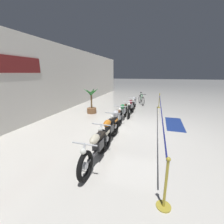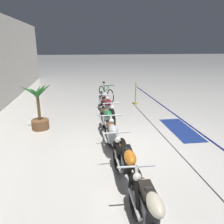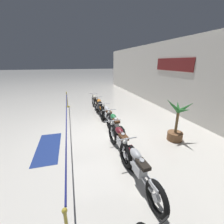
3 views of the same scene
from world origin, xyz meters
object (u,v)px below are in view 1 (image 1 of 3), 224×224
object	(u,v)px
motorcycle_cream_0	(97,147)
stanchion_far_left	(162,122)
motorcycle_silver_5	(134,103)
motorcycle_silver_2	(116,119)
potted_palm_left_of_row	(92,103)
motorcycle_orange_1	(109,131)
stanchion_mid_left	(159,103)
motorcycle_maroon_4	(131,107)
bicycle	(141,100)
floor_banner	(174,124)
motorcycle_green_3	(123,112)

from	to	relation	value
motorcycle_cream_0	stanchion_far_left	bearing A→B (deg)	-41.33
motorcycle_silver_5	stanchion_far_left	distance (m)	4.93
motorcycle_cream_0	motorcycle_silver_2	xyz separation A→B (m)	(2.70, 0.16, 0.00)
motorcycle_cream_0	potted_palm_left_of_row	world-z (taller)	potted_palm_left_of_row
motorcycle_orange_1	stanchion_mid_left	bearing A→B (deg)	-15.52
stanchion_mid_left	motorcycle_silver_2	bearing A→B (deg)	159.20
motorcycle_maroon_4	stanchion_far_left	bearing A→B (deg)	-152.90
bicycle	stanchion_far_left	bearing A→B (deg)	-168.40
motorcycle_silver_2	stanchion_mid_left	size ratio (longest dim) A/B	2.02
motorcycle_cream_0	motorcycle_silver_2	distance (m)	2.70
motorcycle_orange_1	floor_banner	distance (m)	3.86
motorcycle_silver_2	motorcycle_green_3	distance (m)	1.25
potted_palm_left_of_row	stanchion_mid_left	distance (m)	4.94
bicycle	potted_palm_left_of_row	bearing A→B (deg)	143.38
motorcycle_orange_1	motorcycle_silver_2	bearing A→B (deg)	4.07
motorcycle_green_3	motorcycle_orange_1	bearing A→B (deg)	-178.34
motorcycle_orange_1	motorcycle_maroon_4	distance (m)	4.04
stanchion_far_left	floor_banner	distance (m)	2.38
motorcycle_silver_5	floor_banner	world-z (taller)	motorcycle_silver_5
motorcycle_cream_0	floor_banner	size ratio (longest dim) A/B	1.03
bicycle	stanchion_far_left	xyz separation A→B (m)	(-6.60, -1.35, 0.35)
motorcycle_silver_2	motorcycle_maroon_4	distance (m)	2.58
motorcycle_cream_0	stanchion_far_left	distance (m)	2.65
motorcycle_green_3	bicycle	world-z (taller)	motorcycle_green_3
motorcycle_silver_5	potted_palm_left_of_row	size ratio (longest dim) A/B	1.35
motorcycle_green_3	floor_banner	bearing A→B (deg)	-85.86
motorcycle_green_3	floor_banner	size ratio (longest dim) A/B	1.05
motorcycle_orange_1	potted_palm_left_of_row	distance (m)	4.33
motorcycle_cream_0	floor_banner	bearing A→B (deg)	-30.71
motorcycle_green_3	potted_palm_left_of_row	size ratio (longest dim) A/B	1.36
potted_palm_left_of_row	motorcycle_cream_0	bearing A→B (deg)	-154.58
floor_banner	bicycle	bearing A→B (deg)	25.84
motorcycle_maroon_4	floor_banner	xyz separation A→B (m)	(-1.14, -2.40, -0.48)
bicycle	motorcycle_maroon_4	bearing A→B (deg)	174.24
potted_palm_left_of_row	floor_banner	size ratio (longest dim) A/B	0.78
motorcycle_orange_1	motorcycle_maroon_4	xyz separation A→B (m)	(4.04, -0.11, 0.01)
motorcycle_orange_1	motorcycle_maroon_4	world-z (taller)	motorcycle_maroon_4
motorcycle_silver_5	motorcycle_maroon_4	bearing A→B (deg)	179.17
motorcycle_silver_2	floor_banner	distance (m)	3.01
stanchion_far_left	motorcycle_silver_2	bearing A→B (deg)	69.22
motorcycle_cream_0	motorcycle_orange_1	bearing A→B (deg)	2.52
motorcycle_orange_1	motorcycle_maroon_4	size ratio (longest dim) A/B	0.93
motorcycle_silver_2	motorcycle_maroon_4	size ratio (longest dim) A/B	0.89
motorcycle_cream_0	motorcycle_maroon_4	distance (m)	5.27
stanchion_far_left	motorcycle_cream_0	bearing A→B (deg)	138.67
motorcycle_cream_0	potted_palm_left_of_row	distance (m)	5.44
bicycle	stanchion_far_left	world-z (taller)	stanchion_far_left
floor_banner	motorcycle_maroon_4	bearing A→B (deg)	65.42
motorcycle_silver_2	motorcycle_silver_5	distance (m)	3.92
motorcycle_silver_2	motorcycle_orange_1	bearing A→B (deg)	-175.93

